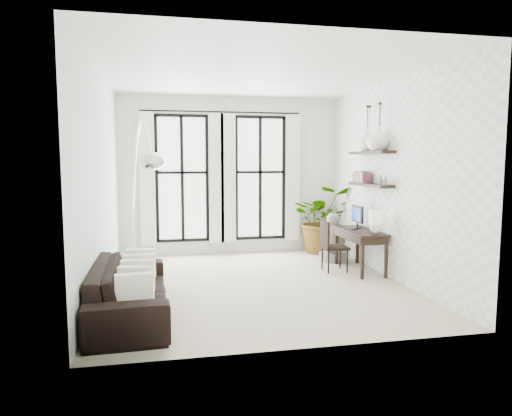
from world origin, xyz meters
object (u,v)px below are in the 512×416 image
object	(u,v)px
plant	(323,219)
desk_chair	(330,243)
buddha	(333,241)
sofa	(130,290)
desk	(361,233)
arc_lamp	(140,159)

from	to	relation	value
plant	desk_chair	xyz separation A→B (m)	(-0.44, -1.60, -0.20)
desk_chair	buddha	distance (m)	0.85
sofa	desk	xyz separation A→B (m)	(3.75, 1.54, 0.35)
sofa	arc_lamp	world-z (taller)	arc_lamp
sofa	arc_lamp	xyz separation A→B (m)	(0.10, 1.26, 1.60)
plant	desk	world-z (taller)	plant
buddha	arc_lamp	bearing A→B (deg)	-161.20
desk	desk_chair	size ratio (longest dim) A/B	1.38
sofa	desk	bearing A→B (deg)	-69.80
plant	arc_lamp	size ratio (longest dim) A/B	0.51
desk_chair	arc_lamp	xyz separation A→B (m)	(-3.14, -0.41, 1.43)
sofa	plant	distance (m)	4.94
plant	arc_lamp	world-z (taller)	arc_lamp
desk	arc_lamp	bearing A→B (deg)	-175.62
sofa	desk_chair	bearing A→B (deg)	-64.83
desk_chair	buddha	xyz separation A→B (m)	(0.34, 0.77, -0.11)
desk_chair	buddha	bearing A→B (deg)	67.29
sofa	buddha	world-z (taller)	buddha
plant	desk	xyz separation A→B (m)	(0.07, -1.74, -0.02)
plant	buddha	world-z (taller)	plant
sofa	plant	world-z (taller)	plant
desk_chair	buddha	world-z (taller)	buddha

